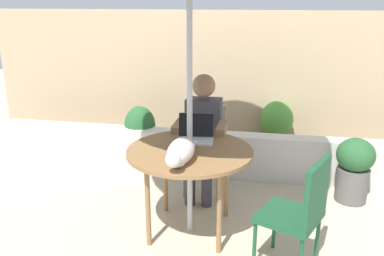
{
  "coord_description": "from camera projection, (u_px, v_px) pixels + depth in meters",
  "views": [
    {
      "loc": [
        0.56,
        -2.96,
        1.9
      ],
      "look_at": [
        0.0,
        0.1,
        0.88
      ],
      "focal_mm": 37.65,
      "sensor_mm": 36.0,
      "label": 1
    }
  ],
  "objects": [
    {
      "name": "ground_plane",
      "position": [
        190.0,
        229.0,
        3.45
      ],
      "size": [
        14.0,
        14.0,
        0.0
      ],
      "primitive_type": "plane",
      "color": "#BCAD93"
    },
    {
      "name": "fence_back",
      "position": [
        219.0,
        83.0,
        4.99
      ],
      "size": [
        5.86,
        0.08,
        1.76
      ],
      "primitive_type": "cube",
      "color": "tan",
      "rests_on": "ground"
    },
    {
      "name": "planter_wall_low",
      "position": [
        209.0,
        154.0,
        4.45
      ],
      "size": [
        5.28,
        0.2,
        0.5
      ],
      "primitive_type": "cube",
      "color": "beige",
      "rests_on": "ground"
    },
    {
      "name": "patio_table",
      "position": [
        190.0,
        157.0,
        3.25
      ],
      "size": [
        1.02,
        1.02,
        0.73
      ],
      "color": "olive",
      "rests_on": "ground"
    },
    {
      "name": "chair_occupied",
      "position": [
        205.0,
        142.0,
        4.06
      ],
      "size": [
        0.4,
        0.4,
        0.87
      ],
      "color": "#B2A899",
      "rests_on": "ground"
    },
    {
      "name": "chair_empty",
      "position": [
        301.0,
        208.0,
        2.78
      ],
      "size": [
        0.53,
        0.53,
        0.87
      ],
      "color": "#194C2D",
      "rests_on": "ground"
    },
    {
      "name": "person_seated",
      "position": [
        203.0,
        130.0,
        3.86
      ],
      "size": [
        0.48,
        0.48,
        1.21
      ],
      "color": "#3F3F47",
      "rests_on": "ground"
    },
    {
      "name": "laptop",
      "position": [
        196.0,
        132.0,
        3.44
      ],
      "size": [
        0.32,
        0.28,
        0.21
      ],
      "color": "silver",
      "rests_on": "patio_table"
    },
    {
      "name": "cat",
      "position": [
        180.0,
        152.0,
        2.94
      ],
      "size": [
        0.2,
        0.65,
        0.17
      ],
      "color": "silver",
      "rests_on": "patio_table"
    },
    {
      "name": "potted_plant_near_fence",
      "position": [
        276.0,
        128.0,
        4.81
      ],
      "size": [
        0.39,
        0.39,
        0.74
      ],
      "color": "#33383D",
      "rests_on": "ground"
    },
    {
      "name": "potted_plant_by_chair",
      "position": [
        140.0,
        135.0,
        4.66
      ],
      "size": [
        0.35,
        0.35,
        0.72
      ],
      "color": "#33383D",
      "rests_on": "ground"
    },
    {
      "name": "potted_plant_corner",
      "position": [
        354.0,
        168.0,
        3.84
      ],
      "size": [
        0.36,
        0.36,
        0.64
      ],
      "color": "#595654",
      "rests_on": "ground"
    }
  ]
}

